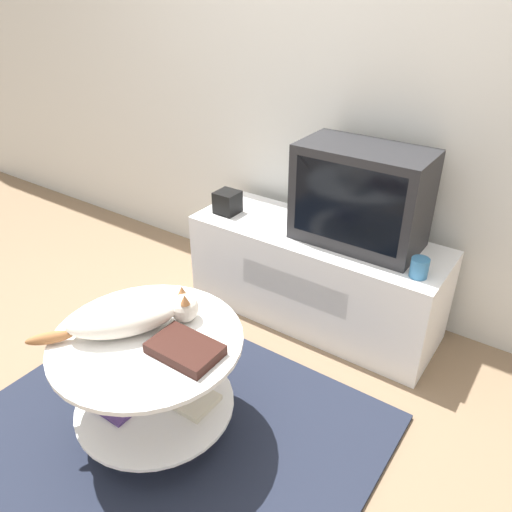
# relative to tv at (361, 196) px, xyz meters

# --- Properties ---
(ground_plane) EXTENTS (12.00, 12.00, 0.00)m
(ground_plane) POSITION_rel_tv_xyz_m (-0.26, -1.08, -0.73)
(ground_plane) COLOR #7F664C
(wall_back) EXTENTS (8.00, 0.05, 2.60)m
(wall_back) POSITION_rel_tv_xyz_m (-0.26, 0.28, 0.57)
(wall_back) COLOR silver
(wall_back) RESTS_ON ground_plane
(rug) EXTENTS (1.54, 1.31, 0.02)m
(rug) POSITION_rel_tv_xyz_m (-0.26, -1.08, -0.72)
(rug) COLOR #1E2333
(rug) RESTS_ON ground_plane
(tv_stand) EXTENTS (1.29, 0.45, 0.50)m
(tv_stand) POSITION_rel_tv_xyz_m (-0.19, -0.03, -0.48)
(tv_stand) COLOR white
(tv_stand) RESTS_ON ground_plane
(tv) EXTENTS (0.59, 0.32, 0.46)m
(tv) POSITION_rel_tv_xyz_m (0.00, 0.00, 0.00)
(tv) COLOR #232326
(tv) RESTS_ON tv_stand
(speaker) EXTENTS (0.12, 0.12, 0.12)m
(speaker) POSITION_rel_tv_xyz_m (-0.70, -0.09, -0.17)
(speaker) COLOR black
(speaker) RESTS_ON tv_stand
(mug) EXTENTS (0.08, 0.08, 0.09)m
(mug) POSITION_rel_tv_xyz_m (0.35, -0.14, -0.19)
(mug) COLOR teal
(mug) RESTS_ON tv_stand
(coffee_table) EXTENTS (0.69, 0.69, 0.47)m
(coffee_table) POSITION_rel_tv_xyz_m (-0.31, -1.08, -0.41)
(coffee_table) COLOR #B2B2B7
(coffee_table) RESTS_ON rug
(dvd_box) EXTENTS (0.24, 0.16, 0.04)m
(dvd_box) POSITION_rel_tv_xyz_m (-0.14, -1.06, -0.22)
(dvd_box) COLOR black
(dvd_box) RESTS_ON coffee_table
(cat) EXTENTS (0.41, 0.51, 0.13)m
(cat) POSITION_rel_tv_xyz_m (-0.39, -1.08, -0.18)
(cat) COLOR silver
(cat) RESTS_ON coffee_table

